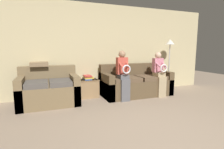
{
  "coord_description": "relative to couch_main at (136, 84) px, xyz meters",
  "views": [
    {
      "loc": [
        -1.59,
        -1.67,
        1.3
      ],
      "look_at": [
        -0.23,
        1.89,
        0.75
      ],
      "focal_mm": 28.0,
      "sensor_mm": 36.0,
      "label": 1
    }
  ],
  "objects": [
    {
      "name": "ground_plane",
      "position": [
        -0.79,
        -2.65,
        -0.32
      ],
      "size": [
        14.0,
        14.0,
        0.0
      ],
      "primitive_type": "plane",
      "color": "gray"
    },
    {
      "name": "wall_back",
      "position": [
        -0.79,
        0.52,
        0.95
      ],
      "size": [
        6.99,
        0.06,
        2.55
      ],
      "color": "#C6B789",
      "rests_on": "ground_plane"
    },
    {
      "name": "couch_main",
      "position": [
        0.0,
        0.0,
        0.0
      ],
      "size": [
        1.94,
        0.86,
        0.88
      ],
      "color": "brown",
      "rests_on": "ground_plane"
    },
    {
      "name": "couch_side",
      "position": [
        -2.33,
        -0.01,
        0.01
      ],
      "size": [
        1.34,
        0.9,
        0.89
      ],
      "color": "brown",
      "rests_on": "ground_plane"
    },
    {
      "name": "child_left_seated",
      "position": [
        -0.55,
        -0.34,
        0.38
      ],
      "size": [
        0.28,
        0.38,
        1.26
      ],
      "color": "#56565B",
      "rests_on": "ground_plane"
    },
    {
      "name": "child_right_seated",
      "position": [
        0.55,
        -0.34,
        0.35
      ],
      "size": [
        0.29,
        0.38,
        1.22
      ],
      "color": "tan",
      "rests_on": "ground_plane"
    },
    {
      "name": "side_shelf",
      "position": [
        -1.32,
        0.26,
        -0.08
      ],
      "size": [
        0.55,
        0.43,
        0.48
      ],
      "color": "#9E7A51",
      "rests_on": "ground_plane"
    },
    {
      "name": "book_stack",
      "position": [
        -1.32,
        0.26,
        0.22
      ],
      "size": [
        0.24,
        0.31,
        0.12
      ],
      "color": "#33569E",
      "rests_on": "side_shelf"
    },
    {
      "name": "floor_lamp",
      "position": [
        1.29,
        0.18,
        0.97
      ],
      "size": [
        0.28,
        0.28,
        1.6
      ],
      "color": "#2D2B28",
      "rests_on": "ground_plane"
    },
    {
      "name": "throw_pillow",
      "position": [
        -2.52,
        0.31,
        0.61
      ],
      "size": [
        0.41,
        0.41,
        0.1
      ],
      "color": "#846B4C",
      "rests_on": "couch_side"
    }
  ]
}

